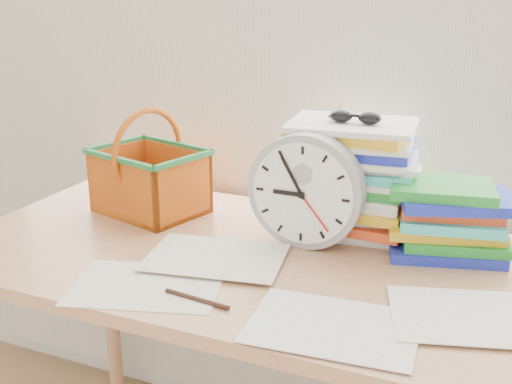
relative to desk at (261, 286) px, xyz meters
The scene contains 8 objects.
desk is the anchor object (origin of this frame).
paper_stack 0.33m from the desk, 57.99° to the left, with size 0.31×0.25×0.27m, color white, non-canonical shape.
clock 0.24m from the desk, 52.26° to the left, with size 0.26×0.26×0.05m, color #95969B.
sunglasses 0.43m from the desk, 55.07° to the left, with size 0.13×0.11×0.03m, color black, non-canonical shape.
book_stack 0.44m from the desk, 25.84° to the left, with size 0.27×0.20×0.16m, color white, non-canonical shape.
basket 0.45m from the desk, 159.04° to the left, with size 0.27×0.21×0.27m, color orange, non-canonical shape.
pen 0.26m from the desk, 96.17° to the right, with size 0.01×0.01×0.14m, color black.
scattered_papers 0.08m from the desk, ahead, with size 1.26×0.42×0.02m, color white, non-canonical shape.
Camera 1 is at (0.51, 0.41, 1.33)m, focal length 45.00 mm.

